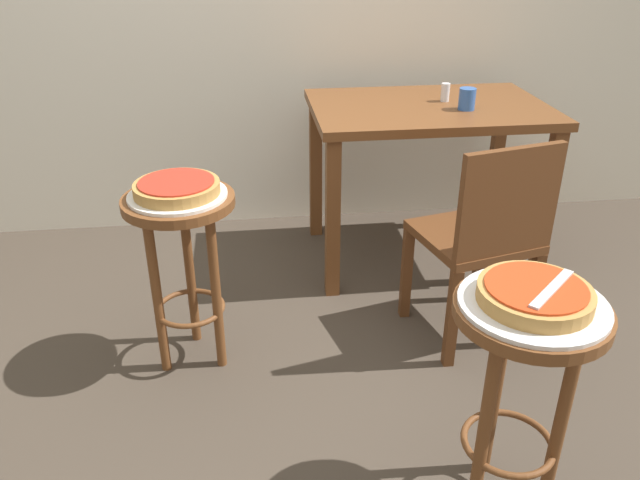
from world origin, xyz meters
name	(u,v)px	position (x,y,z in m)	size (l,w,h in m)	color
ground_plane	(294,411)	(0.00, 0.00, 0.00)	(6.00, 6.00, 0.00)	#42382D
stool_foreground	(522,363)	(0.56, -0.45, 0.50)	(0.39, 0.39, 0.68)	brown
serving_plate_foreground	(533,304)	(0.56, -0.45, 0.69)	(0.37, 0.37, 0.01)	silver
pizza_foreground	(535,294)	(0.56, -0.45, 0.71)	(0.28, 0.28, 0.05)	#B78442
stool_middle	(183,242)	(-0.36, 0.36, 0.50)	(0.39, 0.39, 0.68)	brown
serving_plate_middle	(178,195)	(-0.36, 0.36, 0.69)	(0.34, 0.34, 0.01)	white
pizza_middle	(177,188)	(-0.36, 0.36, 0.71)	(0.29, 0.29, 0.05)	#B78442
dining_table	(428,130)	(0.73, 1.07, 0.66)	(1.07, 0.72, 0.78)	brown
cup_near_edge	(467,99)	(0.86, 0.97, 0.82)	(0.07, 0.07, 0.09)	#3360B2
condiment_shaker	(445,92)	(0.81, 1.12, 0.82)	(0.04, 0.04, 0.08)	white
wooden_chair	(484,236)	(0.76, 0.34, 0.47)	(0.48, 0.48, 0.85)	#5B3319
pizza_server_knife	(552,288)	(0.59, -0.47, 0.74)	(0.22, 0.02, 0.01)	silver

